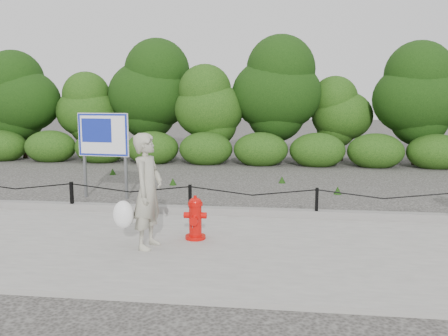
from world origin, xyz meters
name	(u,v)px	position (x,y,z in m)	size (l,w,h in m)	color
ground	(190,218)	(0.00, 0.00, 0.00)	(90.00, 90.00, 0.00)	#2D2B28
sidewalk	(165,246)	(0.00, -2.00, 0.04)	(14.00, 4.00, 0.08)	gray
curb	(191,210)	(0.00, 0.05, 0.15)	(14.00, 0.22, 0.14)	slate
chain_barrier	(190,196)	(0.00, 0.00, 0.46)	(10.06, 0.06, 0.60)	black
treeline	(243,96)	(0.25, 8.95, 2.48)	(20.31, 3.63, 4.60)	black
fire_hydrant	(195,218)	(0.42, -1.65, 0.43)	(0.38, 0.39, 0.73)	red
pedestrian	(146,193)	(-0.23, -2.19, 0.95)	(0.77, 0.71, 1.79)	#A29F8B
advertising_sign	(103,139)	(-2.40, 1.58, 1.44)	(1.28, 0.22, 2.04)	slate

